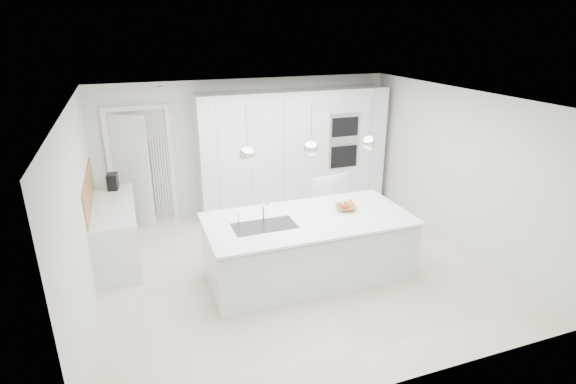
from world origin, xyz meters
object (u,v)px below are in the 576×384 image
object	(u,v)px
island_base	(309,250)
espresso_machine	(113,182)
bar_stool_right	(341,210)
fruit_bowl	(346,208)
bar_stool_left	(325,213)

from	to	relation	value
island_base	espresso_machine	size ratio (longest dim) A/B	10.94
island_base	bar_stool_right	bearing A→B (deg)	43.46
fruit_bowl	bar_stool_right	size ratio (longest dim) A/B	0.27
island_base	espresso_machine	distance (m)	3.40
fruit_bowl	espresso_machine	world-z (taller)	espresso_machine
espresso_machine	bar_stool_left	bearing A→B (deg)	-15.92
espresso_machine	bar_stool_right	bearing A→B (deg)	-13.44
island_base	espresso_machine	world-z (taller)	espresso_machine
fruit_bowl	bar_stool_right	world-z (taller)	bar_stool_right
bar_stool_right	fruit_bowl	bearing A→B (deg)	-126.83
bar_stool_left	bar_stool_right	world-z (taller)	same
fruit_bowl	espresso_machine	bearing A→B (deg)	146.65
island_base	bar_stool_right	size ratio (longest dim) A/B	2.51
espresso_machine	bar_stool_left	size ratio (longest dim) A/B	0.23
island_base	bar_stool_left	xyz separation A→B (m)	(0.62, 0.85, 0.13)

